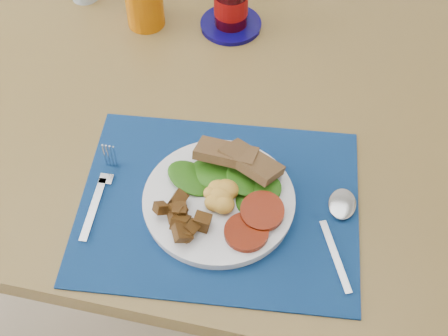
# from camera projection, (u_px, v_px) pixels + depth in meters

# --- Properties ---
(ground) EXTENTS (4.00, 4.00, 0.00)m
(ground) POSITION_uv_depth(u_px,v_px,m) (139.00, 336.00, 1.71)
(ground) COLOR gray
(ground) RESTS_ON ground
(table) EXTENTS (1.40, 0.90, 0.75)m
(table) POSITION_uv_depth(u_px,v_px,m) (133.00, 119.00, 1.30)
(table) COLOR brown
(table) RESTS_ON ground
(placemat) EXTENTS (0.51, 0.42, 0.00)m
(placemat) POSITION_uv_depth(u_px,v_px,m) (219.00, 205.00, 1.06)
(placemat) COLOR black
(placemat) RESTS_ON table
(breakfast_plate) EXTENTS (0.25, 0.25, 0.06)m
(breakfast_plate) POSITION_uv_depth(u_px,v_px,m) (215.00, 199.00, 1.05)
(breakfast_plate) COLOR silver
(breakfast_plate) RESTS_ON placemat
(fork) EXTENTS (0.03, 0.19, 0.00)m
(fork) POSITION_uv_depth(u_px,v_px,m) (102.00, 190.00, 1.08)
(fork) COLOR #B2B5BA
(fork) RESTS_ON placemat
(spoon) EXTENTS (0.07, 0.20, 0.01)m
(spoon) POSITION_uv_depth(u_px,v_px,m) (340.00, 219.00, 1.04)
(spoon) COLOR #B2B5BA
(spoon) RESTS_ON placemat
(juice_glass) EXTENTS (0.08, 0.08, 0.11)m
(juice_glass) POSITION_uv_depth(u_px,v_px,m) (144.00, 2.00, 1.32)
(juice_glass) COLOR #B45904
(juice_glass) RESTS_ON table
(jam_on_saucer) EXTENTS (0.13, 0.13, 0.12)m
(jam_on_saucer) POSITION_uv_depth(u_px,v_px,m) (231.00, 6.00, 1.32)
(jam_on_saucer) COLOR #09044C
(jam_on_saucer) RESTS_ON table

